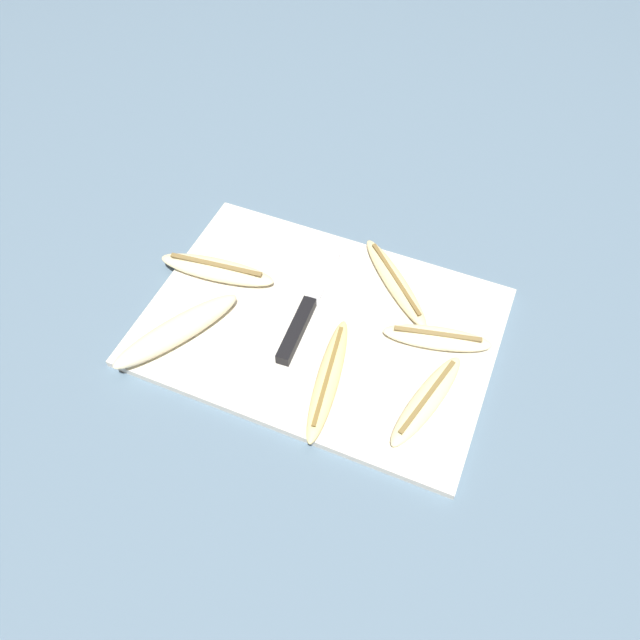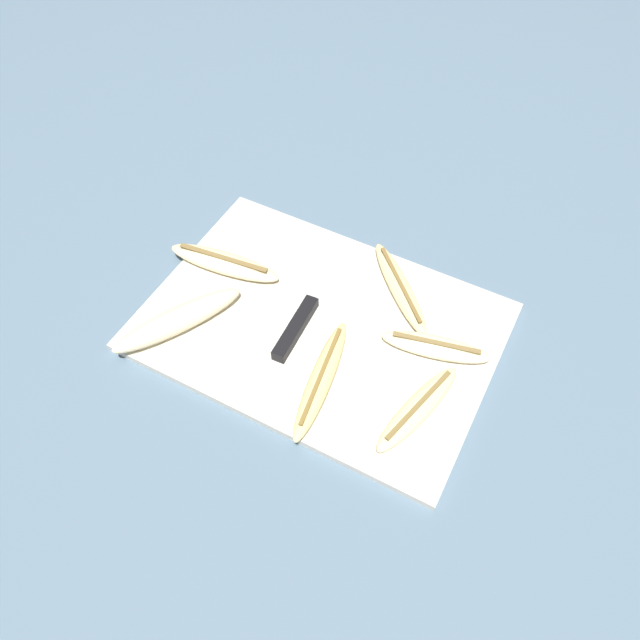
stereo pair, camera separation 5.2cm
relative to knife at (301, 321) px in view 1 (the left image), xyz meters
The scene contains 9 objects.
ground_plane 0.03m from the knife, 23.76° to the left, with size 4.00×4.00×0.00m, color slate.
cutting_board 0.03m from the knife, 23.76° to the left, with size 0.51×0.36×0.01m.
knife is the anchor object (origin of this frame).
banana_pale_long 0.20m from the knife, 13.67° to the left, with size 0.16×0.07×0.02m.
banana_cream_curved 0.17m from the knife, 166.28° to the left, with size 0.19×0.07×0.02m.
banana_bright_far 0.18m from the knife, 149.99° to the right, with size 0.14×0.20×0.03m.
banana_golden_short 0.11m from the knife, 46.04° to the right, with size 0.06×0.21×0.02m.
banana_soft_right 0.22m from the knife, 15.12° to the right, with size 0.08×0.18×0.02m.
banana_ripe_center 0.16m from the knife, 50.27° to the left, with size 0.16×0.16×0.02m.
Camera 1 is at (0.22, -0.51, 0.76)m, focal length 35.00 mm.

